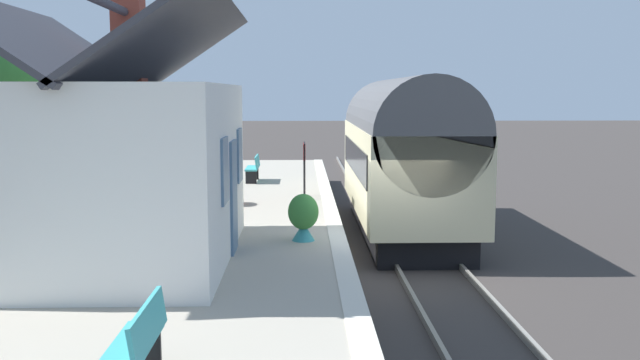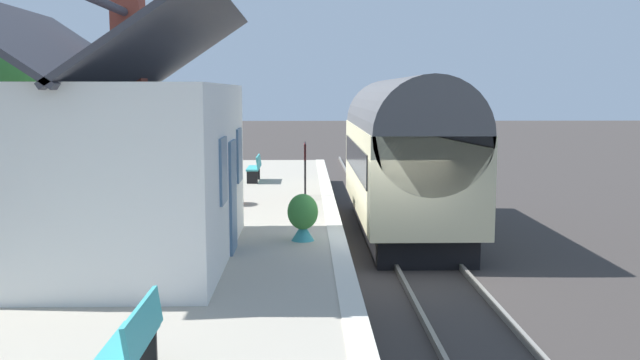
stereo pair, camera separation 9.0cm
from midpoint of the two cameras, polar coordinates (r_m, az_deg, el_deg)
The scene contains 16 objects.
ground_plane at distance 14.96m, azimuth 6.09°, elevation -7.97°, with size 160.00×160.00×0.00m, color #383330.
platform at distance 14.90m, azimuth -10.21°, elevation -6.24°, with size 32.00×6.39×0.94m, color #A39B8C.
platform_edge_coping at distance 14.63m, azimuth 1.54°, elevation -4.47°, with size 32.00×0.36×0.02m, color beige.
rail_near at distance 15.23m, azimuth 12.20°, elevation -7.54°, with size 52.00×0.08×0.14m, color gray.
rail_far at distance 14.96m, azimuth 6.78°, elevation -7.69°, with size 52.00×0.08×0.14m, color gray.
train at distance 19.07m, azimuth 7.15°, elevation 2.09°, with size 8.83×2.73×4.32m.
station_building at distance 12.83m, azimuth -16.45°, elevation 1.21°, with size 6.32×4.33×5.83m.
bench_by_lamp at distance 23.17m, azimuth -5.29°, elevation 1.04°, with size 1.40×0.43×0.88m.
bench_near_building at distance 7.35m, azimuth -14.97°, elevation -13.00°, with size 1.40×0.43×0.88m.
planter_corner_building at distance 21.91m, azimuth -10.23°, elevation 0.42°, with size 0.44×0.44×0.81m.
planter_bench_right at distance 22.19m, azimuth -13.20°, elevation 0.44°, with size 0.45×0.45×0.80m.
planter_by_door at distance 18.51m, azimuth -6.89°, elevation -1.13°, with size 0.75×0.32×0.61m.
planter_under_sign at distance 20.46m, azimuth -10.62°, elevation -0.34°, with size 1.10×0.32×0.66m.
planter_edge_near at distance 13.92m, azimuth -1.25°, elevation -3.02°, with size 0.62×0.62×0.95m.
station_sign_board at distance 19.50m, azimuth -1.12°, elevation 2.00°, with size 0.96×0.06×1.57m.
tree_behind_building at distance 25.40m, azimuth -23.25°, elevation 9.01°, with size 2.86×2.49×6.50m.
Camera 2 is at (-14.31, 1.84, 3.93)m, focal length 38.55 mm.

